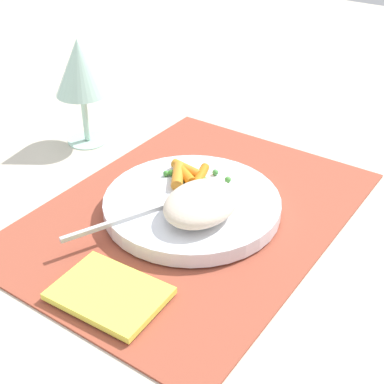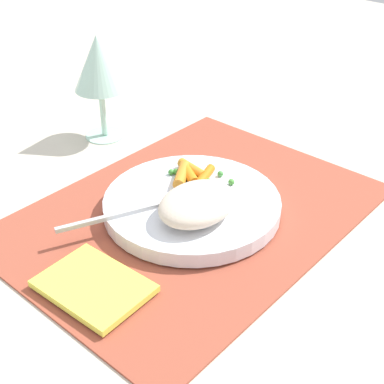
{
  "view_description": "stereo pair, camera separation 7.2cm",
  "coord_description": "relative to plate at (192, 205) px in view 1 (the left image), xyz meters",
  "views": [
    {
      "loc": [
        -0.5,
        -0.35,
        0.43
      ],
      "look_at": [
        0.0,
        0.0,
        0.04
      ],
      "focal_mm": 52.02,
      "sensor_mm": 36.0,
      "label": 1
    },
    {
      "loc": [
        -0.46,
        -0.4,
        0.43
      ],
      "look_at": [
        0.0,
        0.0,
        0.04
      ],
      "focal_mm": 52.02,
      "sensor_mm": 36.0,
      "label": 2
    }
  ],
  "objects": [
    {
      "name": "ground_plane",
      "position": [
        0.0,
        0.0,
        -0.02
      ],
      "size": [
        2.4,
        2.4,
        0.0
      ],
      "primitive_type": "plane",
      "color": "beige"
    },
    {
      "name": "wine_glass",
      "position": [
        0.08,
        0.26,
        0.11
      ],
      "size": [
        0.08,
        0.08,
        0.17
      ],
      "color": "#B2E0CC",
      "rests_on": "ground_plane"
    },
    {
      "name": "fork",
      "position": [
        -0.05,
        0.02,
        0.01
      ],
      "size": [
        0.2,
        0.1,
        0.01
      ],
      "color": "silver",
      "rests_on": "plate"
    },
    {
      "name": "carrot_portion",
      "position": [
        0.04,
        0.04,
        0.02
      ],
      "size": [
        0.07,
        0.07,
        0.02
      ],
      "color": "orange",
      "rests_on": "plate"
    },
    {
      "name": "rice_mound",
      "position": [
        -0.02,
        -0.03,
        0.03
      ],
      "size": [
        0.11,
        0.08,
        0.04
      ],
      "primitive_type": "ellipsoid",
      "color": "beige",
      "rests_on": "plate"
    },
    {
      "name": "pea_scatter",
      "position": [
        0.03,
        0.02,
        0.01
      ],
      "size": [
        0.07,
        0.09,
        0.01
      ],
      "color": "#468E3D",
      "rests_on": "plate"
    },
    {
      "name": "napkin",
      "position": [
        -0.19,
        -0.02,
        -0.01
      ],
      "size": [
        0.09,
        0.12,
        0.01
      ],
      "primitive_type": "cube",
      "rotation": [
        0.0,
        0.0,
        0.05
      ],
      "color": "#EAE54C",
      "rests_on": "placemat"
    },
    {
      "name": "placemat",
      "position": [
        0.0,
        0.0,
        -0.01
      ],
      "size": [
        0.48,
        0.36,
        0.01
      ],
      "primitive_type": "cube",
      "color": "#9E4733",
      "rests_on": "ground_plane"
    },
    {
      "name": "plate",
      "position": [
        0.0,
        0.0,
        0.0
      ],
      "size": [
        0.23,
        0.23,
        0.02
      ],
      "primitive_type": "cylinder",
      "color": "white",
      "rests_on": "placemat"
    }
  ]
}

